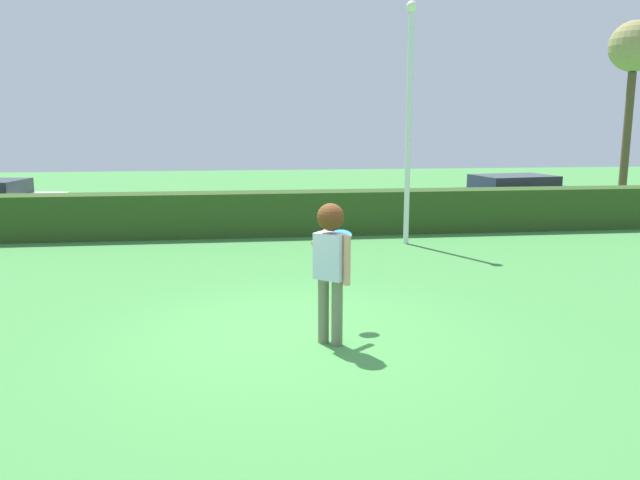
% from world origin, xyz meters
% --- Properties ---
extents(ground_plane, '(60.00, 60.00, 0.00)m').
position_xyz_m(ground_plane, '(0.00, 0.00, 0.00)').
color(ground_plane, '#438941').
extents(person, '(0.46, 0.84, 1.79)m').
position_xyz_m(person, '(0.41, -0.37, 1.14)').
color(person, '#6C7157').
rests_on(person, ground).
extents(frisbee, '(0.27, 0.26, 0.11)m').
position_xyz_m(frisbee, '(0.69, 0.45, 1.24)').
color(frisbee, '#268CE5').
extents(lamppost, '(0.24, 0.24, 5.36)m').
position_xyz_m(lamppost, '(3.12, 6.07, 2.99)').
color(lamppost, silver).
rests_on(lamppost, ground).
extents(hedge_row, '(24.94, 0.90, 1.08)m').
position_xyz_m(hedge_row, '(0.00, 7.65, 0.54)').
color(hedge_row, '#2C491B').
rests_on(hedge_row, ground).
extents(parked_car_blue, '(4.43, 2.39, 1.25)m').
position_xyz_m(parked_car_blue, '(7.33, 9.70, 0.69)').
color(parked_car_blue, '#263FA5').
rests_on(parked_car_blue, ground).
extents(maple_tree, '(1.90, 1.90, 6.59)m').
position_xyz_m(maple_tree, '(14.33, 15.11, 5.44)').
color(maple_tree, brown).
rests_on(maple_tree, ground).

